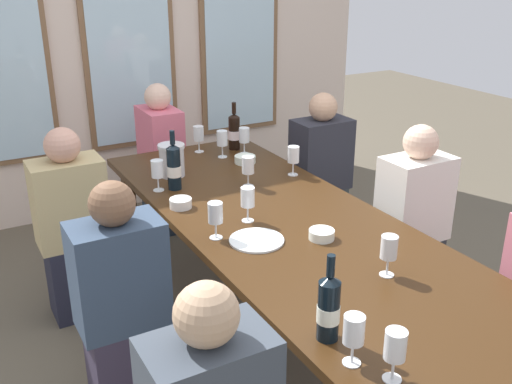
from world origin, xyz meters
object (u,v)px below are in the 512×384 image
(wine_glass_3, at_px, (248,167))
(wine_glass_5, at_px, (215,215))
(wine_glass_9, at_px, (199,135))
(seated_person_6, at_px, (162,163))
(seated_person_5, at_px, (412,225))
(tasting_bowl_0, at_px, (245,159))
(wine_glass_4, at_px, (248,199))
(seated_person_0, at_px, (73,230))
(wine_bottle_1, at_px, (329,307))
(wine_glass_10, at_px, (293,156))
(seated_person_1, at_px, (320,177))
(wine_bottle_2, at_px, (234,131))
(white_plate_0, at_px, (257,240))
(metal_pitcher, at_px, (172,160))
(wine_bottle_0, at_px, (174,167))
(seated_person_4, at_px, (122,308))
(wine_glass_0, at_px, (395,346))
(tasting_bowl_1, at_px, (322,234))
(wine_glass_8, at_px, (222,139))
(wine_glass_2, at_px, (244,136))
(dining_table, at_px, (284,232))
(wine_glass_7, at_px, (354,332))
(tasting_bowl_2, at_px, (181,203))

(wine_glass_3, xyz_separation_m, wine_glass_5, (-0.44, -0.50, -0.00))
(wine_glass_9, bearing_deg, seated_person_6, 99.09)
(seated_person_5, bearing_deg, tasting_bowl_0, 124.73)
(wine_glass_4, bearing_deg, seated_person_0, 131.07)
(wine_bottle_1, bearing_deg, wine_glass_10, 61.54)
(seated_person_1, bearing_deg, wine_bottle_2, 154.13)
(white_plate_0, distance_m, wine_glass_10, 0.90)
(metal_pitcher, bearing_deg, wine_glass_4, -84.03)
(wine_glass_4, bearing_deg, wine_glass_5, -156.86)
(wine_bottle_0, xyz_separation_m, seated_person_4, (-0.53, -0.69, -0.34))
(wine_glass_0, height_order, seated_person_6, seated_person_6)
(tasting_bowl_0, relative_size, seated_person_4, 0.12)
(tasting_bowl_1, relative_size, seated_person_0, 0.11)
(wine_glass_0, relative_size, seated_person_6, 0.16)
(wine_glass_10, xyz_separation_m, seated_person_6, (-0.38, 1.17, -0.33))
(wine_glass_8, bearing_deg, wine_glass_2, -2.35)
(wine_glass_0, xyz_separation_m, seated_person_0, (-0.51, 2.01, -0.34))
(wine_glass_2, height_order, wine_glass_10, same)
(wine_glass_5, xyz_separation_m, wine_glass_9, (0.45, 1.20, 0.00))
(wine_glass_3, bearing_deg, wine_glass_2, 63.87)
(white_plate_0, relative_size, wine_glass_2, 1.43)
(tasting_bowl_1, xyz_separation_m, wine_glass_3, (0.02, 0.74, 0.09))
(wine_bottle_2, height_order, seated_person_6, seated_person_6)
(dining_table, relative_size, wine_glass_7, 15.45)
(wine_glass_4, xyz_separation_m, wine_glass_10, (0.54, 0.44, -0.00))
(tasting_bowl_0, xyz_separation_m, seated_person_4, (-1.08, -0.88, -0.24))
(wine_glass_7, relative_size, seated_person_5, 0.16)
(tasting_bowl_2, distance_m, wine_glass_2, 0.94)
(wine_glass_9, xyz_separation_m, seated_person_4, (-0.92, -1.22, -0.33))
(white_plate_0, relative_size, wine_glass_10, 1.43)
(wine_glass_5, xyz_separation_m, seated_person_5, (1.21, -0.00, -0.33))
(wine_bottle_1, relative_size, wine_glass_8, 1.80)
(wine_glass_5, height_order, wine_glass_7, same)
(metal_pitcher, xyz_separation_m, wine_bottle_0, (-0.07, -0.20, 0.03))
(wine_bottle_2, height_order, tasting_bowl_0, wine_bottle_2)
(dining_table, distance_m, seated_person_1, 1.22)
(seated_person_5, bearing_deg, dining_table, 178.88)
(metal_pitcher, xyz_separation_m, wine_glass_9, (0.32, 0.33, 0.02))
(white_plate_0, relative_size, wine_glass_4, 1.43)
(wine_glass_4, bearing_deg, wine_glass_0, -97.80)
(seated_person_4, bearing_deg, wine_bottle_2, 45.42)
(wine_glass_3, bearing_deg, seated_person_0, 157.46)
(dining_table, distance_m, seated_person_6, 1.70)
(tasting_bowl_2, relative_size, wine_glass_8, 0.65)
(wine_glass_8, distance_m, wine_glass_10, 0.54)
(seated_person_0, bearing_deg, wine_glass_2, 7.34)
(wine_bottle_2, bearing_deg, wine_glass_7, -107.93)
(white_plate_0, relative_size, seated_person_1, 0.22)
(wine_bottle_1, height_order, tasting_bowl_0, wine_bottle_1)
(tasting_bowl_0, distance_m, wine_glass_3, 0.41)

